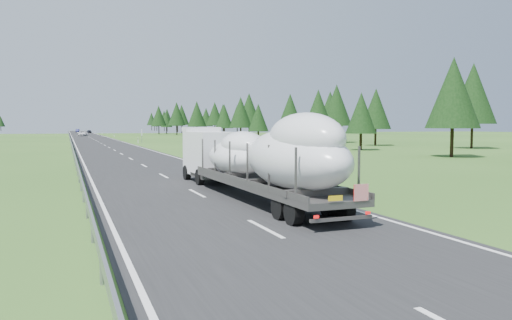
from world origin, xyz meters
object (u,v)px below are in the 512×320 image
object	(u,v)px
distant_car_blue	(78,131)
highway_sign	(142,134)
distant_van	(83,133)
boat_truck	(255,156)
distant_car_dark	(89,131)

from	to	relation	value
distant_car_blue	highway_sign	bearing A→B (deg)	-82.65
distant_van	distant_car_blue	xyz separation A→B (m)	(0.17, 84.88, -0.01)
highway_sign	boat_truck	size ratio (longest dim) A/B	0.15
highway_sign	distant_car_dark	xyz separation A→B (m)	(-4.13, 129.21, -1.11)
boat_truck	distant_van	bearing A→B (deg)	91.30
highway_sign	distant_van	world-z (taller)	highway_sign
distant_car_dark	highway_sign	bearing A→B (deg)	-92.96
boat_truck	distant_van	size ratio (longest dim) A/B	3.10
distant_van	distant_car_blue	size ratio (longest dim) A/B	1.20
highway_sign	boat_truck	xyz separation A→B (m)	(-5.19, -73.80, 0.17)
distant_van	distant_car_blue	bearing A→B (deg)	84.20
distant_car_blue	boat_truck	bearing A→B (deg)	-84.93
boat_truck	distant_car_blue	size ratio (longest dim) A/B	3.73
highway_sign	boat_truck	bearing A→B (deg)	-94.03
distant_car_blue	distant_van	bearing A→B (deg)	-85.82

